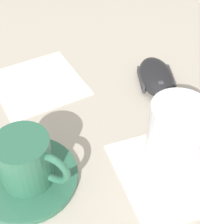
% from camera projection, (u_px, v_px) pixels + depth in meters
% --- Properties ---
extents(ground_plane, '(3.00, 3.00, 0.00)m').
position_uv_depth(ground_plane, '(110.00, 136.00, 0.56)').
color(ground_plane, '#B2A899').
extents(saucer, '(0.15, 0.15, 0.01)m').
position_uv_depth(saucer, '(27.00, 177.00, 0.49)').
color(saucer, '#2D664C').
rests_on(saucer, ground).
extents(coffee_cup, '(0.08, 0.10, 0.07)m').
position_uv_depth(coffee_cup, '(26.00, 160.00, 0.46)').
color(coffee_cup, '#2D664C').
rests_on(coffee_cup, saucer).
extents(computer_mouse, '(0.12, 0.07, 0.03)m').
position_uv_depth(computer_mouse, '(156.00, 77.00, 0.65)').
color(computer_mouse, black).
rests_on(computer_mouse, ground).
extents(napkin_under_glass, '(0.20, 0.20, 0.00)m').
position_uv_depth(napkin_under_glass, '(173.00, 171.00, 0.51)').
color(napkin_under_glass, white).
rests_on(napkin_under_glass, ground).
extents(drinking_glass, '(0.08, 0.08, 0.12)m').
position_uv_depth(drinking_glass, '(175.00, 139.00, 0.47)').
color(drinking_glass, silver).
rests_on(drinking_glass, napkin_under_glass).
extents(napkin_spare, '(0.21, 0.21, 0.00)m').
position_uv_depth(napkin_spare, '(38.00, 83.00, 0.66)').
color(napkin_spare, silver).
rests_on(napkin_spare, ground).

